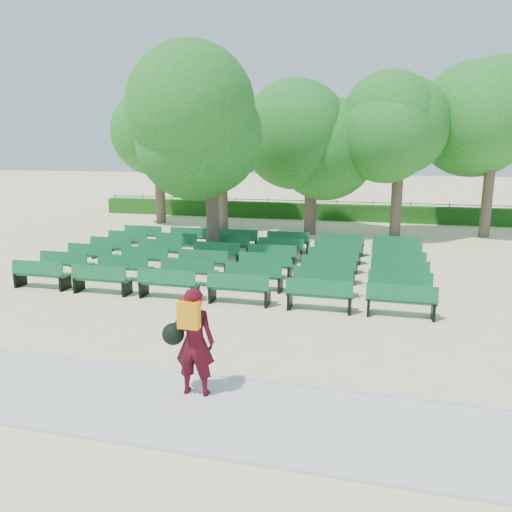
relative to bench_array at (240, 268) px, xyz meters
The scene contains 9 objects.
ground 1.77m from the bench_array, 55.21° to the right, with size 120.00×120.00×0.00m, color beige.
paving 8.91m from the bench_array, 83.49° to the right, with size 30.00×2.20×0.06m, color silver.
curb 7.77m from the bench_array, 82.53° to the right, with size 30.00×0.12×0.10m, color silver.
hedge 12.59m from the bench_array, 85.39° to the left, with size 26.00×0.70×0.90m, color #1A4F14.
fence 12.99m from the bench_array, 85.54° to the left, with size 26.00×0.10×1.02m, color black, non-canonical shape.
tree_line 8.61m from the bench_array, 83.26° to the left, with size 21.80×6.80×7.04m, color #207322, non-canonical shape.
bench_array is the anchor object (origin of this frame).
tree_among 4.92m from the bench_array, 136.15° to the left, with size 5.04×5.04×6.90m.
person 8.60m from the bench_array, 79.04° to the right, with size 0.87×0.53×1.82m.
Camera 1 is at (3.48, -14.04, 4.07)m, focal length 35.00 mm.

